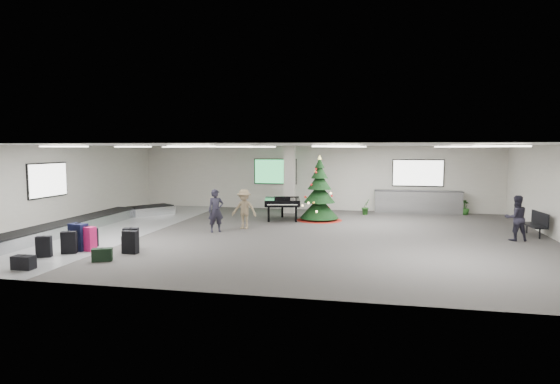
% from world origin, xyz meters
% --- Properties ---
extents(ground, '(18.00, 18.00, 0.00)m').
position_xyz_m(ground, '(0.00, 0.00, 0.00)').
color(ground, '#393533').
rests_on(ground, ground).
extents(room_envelope, '(18.02, 14.02, 3.21)m').
position_xyz_m(room_envelope, '(-0.38, 0.67, 2.33)').
color(room_envelope, beige).
rests_on(room_envelope, ground).
extents(baggage_carousel, '(2.28, 9.71, 0.43)m').
position_xyz_m(baggage_carousel, '(-7.84, -0.08, 0.21)').
color(baggage_carousel, silver).
rests_on(baggage_carousel, ground).
extents(service_counter, '(4.05, 0.65, 1.08)m').
position_xyz_m(service_counter, '(5.00, 6.65, 0.55)').
color(service_counter, silver).
rests_on(service_counter, ground).
extents(suitcase_0, '(0.48, 0.37, 0.67)m').
position_xyz_m(suitcase_0, '(-5.77, -4.28, 0.33)').
color(suitcase_0, black).
rests_on(suitcase_0, ground).
extents(suitcase_1, '(0.44, 0.24, 0.69)m').
position_xyz_m(suitcase_1, '(-4.01, -3.91, 0.34)').
color(suitcase_1, black).
rests_on(suitcase_1, ground).
extents(pink_suitcase, '(0.52, 0.37, 0.76)m').
position_xyz_m(pink_suitcase, '(-5.44, -3.85, 0.37)').
color(pink_suitcase, '#D11B60').
rests_on(pink_suitcase, ground).
extents(suitcase_3, '(0.50, 0.36, 0.69)m').
position_xyz_m(suitcase_3, '(-4.26, -3.43, 0.33)').
color(suitcase_3, black).
rests_on(suitcase_3, ground).
extents(navy_suitcase, '(0.59, 0.42, 0.84)m').
position_xyz_m(navy_suitcase, '(-5.75, -3.86, 0.41)').
color(navy_suitcase, black).
rests_on(navy_suitcase, ground).
extents(suitcase_5, '(0.45, 0.35, 0.62)m').
position_xyz_m(suitcase_5, '(-6.17, -4.84, 0.30)').
color(suitcase_5, black).
rests_on(suitcase_5, ground).
extents(green_duffel, '(0.59, 0.45, 0.37)m').
position_xyz_m(green_duffel, '(-4.30, -4.92, 0.18)').
color(green_duffel, black).
rests_on(green_duffel, ground).
extents(suitcase_7, '(0.37, 0.21, 0.53)m').
position_xyz_m(suitcase_7, '(-4.09, -3.89, 0.26)').
color(suitcase_7, black).
rests_on(suitcase_7, ground).
extents(suitcase_8, '(0.44, 0.33, 0.60)m').
position_xyz_m(suitcase_8, '(-5.71, -3.27, 0.29)').
color(suitcase_8, black).
rests_on(suitcase_8, ground).
extents(black_duffel, '(0.55, 0.31, 0.37)m').
position_xyz_m(black_duffel, '(-5.76, -6.13, 0.18)').
color(black_duffel, black).
rests_on(black_duffel, ground).
extents(christmas_tree, '(1.96, 1.96, 2.80)m').
position_xyz_m(christmas_tree, '(0.68, 3.53, 0.96)').
color(christmas_tree, maroon).
rests_on(christmas_tree, ground).
extents(grand_piano, '(1.78, 2.13, 1.08)m').
position_xyz_m(grand_piano, '(-0.90, 3.32, 0.77)').
color(grand_piano, black).
rests_on(grand_piano, ground).
extents(bench, '(0.57, 1.39, 0.86)m').
position_xyz_m(bench, '(8.59, 1.46, 0.49)').
color(bench, black).
rests_on(bench, ground).
extents(traveler_a, '(0.69, 0.63, 1.59)m').
position_xyz_m(traveler_a, '(-2.72, -0.06, 0.79)').
color(traveler_a, black).
rests_on(traveler_a, ground).
extents(traveler_b, '(1.03, 0.65, 1.52)m').
position_xyz_m(traveler_b, '(-1.90, 0.84, 0.76)').
color(traveler_b, '#7D6A4D').
rests_on(traveler_b, ground).
extents(traveler_bench, '(0.83, 0.70, 1.53)m').
position_xyz_m(traveler_bench, '(7.65, 0.45, 0.76)').
color(traveler_bench, black).
rests_on(traveler_bench, ground).
extents(potted_plant_left, '(0.51, 0.52, 0.74)m').
position_xyz_m(potted_plant_left, '(2.59, 5.64, 0.37)').
color(potted_plant_left, '#164419').
rests_on(potted_plant_left, ground).
extents(potted_plant_right, '(0.57, 0.57, 0.72)m').
position_xyz_m(potted_plant_right, '(7.10, 6.50, 0.36)').
color(potted_plant_right, '#164419').
rests_on(potted_plant_right, ground).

